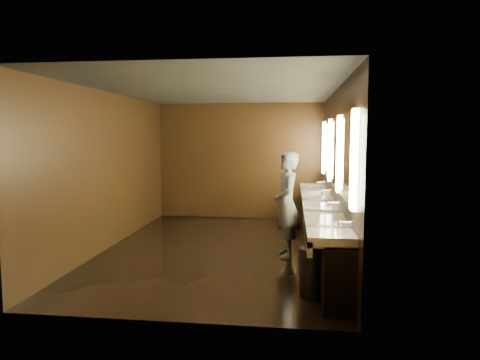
% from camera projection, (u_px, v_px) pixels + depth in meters
% --- Properties ---
extents(floor, '(6.00, 6.00, 0.00)m').
position_uv_depth(floor, '(219.00, 249.00, 7.62)').
color(floor, black).
rests_on(floor, ground).
extents(ceiling, '(4.00, 6.00, 0.02)m').
position_uv_depth(ceiling, '(219.00, 90.00, 7.33)').
color(ceiling, '#2D2D2B').
rests_on(ceiling, wall_back).
extents(wall_back, '(4.00, 0.02, 2.80)m').
position_uv_depth(wall_back, '(240.00, 161.00, 10.44)').
color(wall_back, black).
rests_on(wall_back, floor).
extents(wall_front, '(4.00, 0.02, 2.80)m').
position_uv_depth(wall_front, '(170.00, 195.00, 4.52)').
color(wall_front, black).
rests_on(wall_front, floor).
extents(wall_left, '(0.02, 6.00, 2.80)m').
position_uv_depth(wall_left, '(110.00, 170.00, 7.72)').
color(wall_left, black).
rests_on(wall_left, floor).
extents(wall_right, '(0.02, 6.00, 2.80)m').
position_uv_depth(wall_right, '(335.00, 172.00, 7.23)').
color(wall_right, black).
rests_on(wall_right, floor).
extents(sink_counter, '(0.55, 5.40, 1.01)m').
position_uv_depth(sink_counter, '(322.00, 225.00, 7.35)').
color(sink_counter, black).
rests_on(sink_counter, floor).
extents(mirror_band, '(0.06, 5.03, 1.15)m').
position_uv_depth(mirror_band, '(335.00, 152.00, 7.20)').
color(mirror_band, '#FFF4B8').
rests_on(mirror_band, wall_right).
extents(person, '(0.50, 0.69, 1.77)m').
position_uv_depth(person, '(287.00, 204.00, 7.13)').
color(person, '#98C4E2').
rests_on(person, floor).
extents(trash_bin, '(0.43, 0.43, 0.61)m').
position_uv_depth(trash_bin, '(315.00, 272.00, 5.40)').
color(trash_bin, black).
rests_on(trash_bin, floor).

